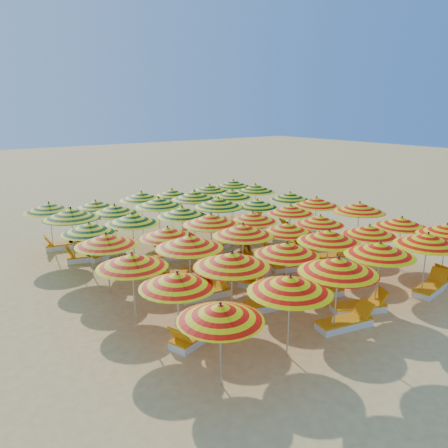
# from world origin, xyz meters

# --- Properties ---
(ground) EXTENTS (120.00, 120.00, 0.00)m
(ground) POSITION_xyz_m (0.00, 0.00, 0.00)
(ground) COLOR #EBC268
(ground) RESTS_ON ground
(umbrella_0) EXTENTS (2.39, 2.39, 2.09)m
(umbrella_0) POSITION_xyz_m (-5.12, -6.26, 1.84)
(umbrella_0) COLOR silver
(umbrella_0) RESTS_ON ground
(umbrella_1) EXTENTS (2.16, 2.16, 2.27)m
(umbrella_1) POSITION_xyz_m (-3.01, -6.29, 2.00)
(umbrella_1) COLOR silver
(umbrella_1) RESTS_ON ground
(umbrella_2) EXTENTS (2.50, 2.50, 2.35)m
(umbrella_2) POSITION_xyz_m (-1.16, -6.27, 2.07)
(umbrella_2) COLOR silver
(umbrella_2) RESTS_ON ground
(umbrella_3) EXTENTS (2.83, 2.83, 2.29)m
(umbrella_3) POSITION_xyz_m (1.14, -6.00, 2.01)
(umbrella_3) COLOR silver
(umbrella_3) RESTS_ON ground
(umbrella_4) EXTENTS (2.57, 2.57, 2.29)m
(umbrella_4) POSITION_xyz_m (3.28, -6.35, 2.02)
(umbrella_4) COLOR silver
(umbrella_4) RESTS_ON ground
(umbrella_5) EXTENTS (2.16, 2.16, 2.23)m
(umbrella_5) POSITION_xyz_m (5.21, -6.01, 1.96)
(umbrella_5) COLOR silver
(umbrella_5) RESTS_ON ground
(umbrella_6) EXTENTS (2.13, 2.13, 2.16)m
(umbrella_6) POSITION_xyz_m (-4.99, -4.19, 1.90)
(umbrella_6) COLOR silver
(umbrella_6) RESTS_ON ground
(umbrella_7) EXTENTS (2.70, 2.70, 2.35)m
(umbrella_7) POSITION_xyz_m (-3.19, -4.17, 2.07)
(umbrella_7) COLOR silver
(umbrella_7) RESTS_ON ground
(umbrella_8) EXTENTS (2.25, 2.25, 2.19)m
(umbrella_8) POSITION_xyz_m (-0.92, -4.07, 1.92)
(umbrella_8) COLOR silver
(umbrella_8) RESTS_ON ground
(umbrella_9) EXTENTS (2.51, 2.51, 2.28)m
(umbrella_9) POSITION_xyz_m (0.99, -4.12, 2.01)
(umbrella_9) COLOR silver
(umbrella_9) RESTS_ON ground
(umbrella_10) EXTENTS (2.47, 2.47, 2.11)m
(umbrella_10) POSITION_xyz_m (3.18, -4.18, 1.86)
(umbrella_10) COLOR silver
(umbrella_10) RESTS_ON ground
(umbrella_11) EXTENTS (2.66, 2.66, 2.15)m
(umbrella_11) POSITION_xyz_m (5.07, -4.30, 1.90)
(umbrella_11) COLOR silver
(umbrella_11) RESTS_ON ground
(umbrella_12) EXTENTS (2.38, 2.38, 2.22)m
(umbrella_12) POSITION_xyz_m (-5.35, -2.25, 1.95)
(umbrella_12) COLOR silver
(umbrella_12) RESTS_ON ground
(umbrella_13) EXTENTS (2.64, 2.64, 2.35)m
(umbrella_13) POSITION_xyz_m (-3.25, -2.02, 2.07)
(umbrella_13) COLOR silver
(umbrella_13) RESTS_ON ground
(umbrella_14) EXTENTS (2.48, 2.48, 2.32)m
(umbrella_14) POSITION_xyz_m (-0.93, -1.88, 2.04)
(umbrella_14) COLOR silver
(umbrella_14) RESTS_ON ground
(umbrella_15) EXTENTS (2.44, 2.44, 2.10)m
(umbrella_15) POSITION_xyz_m (1.01, -2.13, 1.85)
(umbrella_15) COLOR silver
(umbrella_15) RESTS_ON ground
(umbrella_16) EXTENTS (2.42, 2.42, 2.07)m
(umbrella_16) POSITION_xyz_m (3.02, -1.98, 1.82)
(umbrella_16) COLOR silver
(umbrella_16) RESTS_ON ground
(umbrella_17) EXTENTS (2.37, 2.37, 2.35)m
(umbrella_17) POSITION_xyz_m (5.31, -2.14, 2.07)
(umbrella_17) COLOR silver
(umbrella_17) RESTS_ON ground
(umbrella_18) EXTENTS (2.54, 2.54, 2.22)m
(umbrella_18) POSITION_xyz_m (-5.16, 0.15, 1.95)
(umbrella_18) COLOR silver
(umbrella_18) RESTS_ON ground
(umbrella_19) EXTENTS (2.53, 2.53, 2.14)m
(umbrella_19) POSITION_xyz_m (-2.95, -0.09, 1.88)
(umbrella_19) COLOR silver
(umbrella_19) RESTS_ON ground
(umbrella_20) EXTENTS (2.79, 2.79, 2.35)m
(umbrella_20) POSITION_xyz_m (-1.02, -0.05, 2.07)
(umbrella_20) COLOR silver
(umbrella_20) RESTS_ON ground
(umbrella_21) EXTENTS (2.05, 2.05, 2.15)m
(umbrella_21) POSITION_xyz_m (0.99, -0.14, 1.89)
(umbrella_21) COLOR silver
(umbrella_21) RESTS_ON ground
(umbrella_22) EXTENTS (2.58, 2.58, 2.16)m
(umbrella_22) POSITION_xyz_m (3.18, -0.13, 1.90)
(umbrella_22) COLOR silver
(umbrella_22) RESTS_ON ground
(umbrella_23) EXTENTS (2.74, 2.74, 2.26)m
(umbrella_23) POSITION_xyz_m (4.98, -0.01, 1.99)
(umbrella_23) COLOR silver
(umbrella_23) RESTS_ON ground
(umbrella_24) EXTENTS (2.58, 2.58, 2.17)m
(umbrella_24) POSITION_xyz_m (-5.04, 2.07, 1.91)
(umbrella_24) COLOR silver
(umbrella_24) RESTS_ON ground
(umbrella_25) EXTENTS (2.65, 2.65, 2.24)m
(umbrella_25) POSITION_xyz_m (-3.25, 2.21, 1.97)
(umbrella_25) COLOR silver
(umbrella_25) RESTS_ON ground
(umbrella_26) EXTENTS (2.49, 2.49, 2.23)m
(umbrella_26) POSITION_xyz_m (-1.01, 2.11, 1.96)
(umbrella_26) COLOR silver
(umbrella_26) RESTS_ON ground
(umbrella_27) EXTENTS (2.77, 2.77, 2.41)m
(umbrella_27) POSITION_xyz_m (0.87, 2.08, 2.12)
(umbrella_27) COLOR silver
(umbrella_27) RESTS_ON ground
(umbrella_28) EXTENTS (2.38, 2.38, 2.08)m
(umbrella_28) POSITION_xyz_m (3.02, 1.92, 1.83)
(umbrella_28) COLOR silver
(umbrella_28) RESTS_ON ground
(umbrella_29) EXTENTS (2.10, 2.10, 2.15)m
(umbrella_29) POSITION_xyz_m (5.29, 2.01, 1.89)
(umbrella_29) COLOR silver
(umbrella_29) RESTS_ON ground
(umbrella_30) EXTENTS (2.76, 2.76, 2.39)m
(umbrella_30) POSITION_xyz_m (-5.09, 3.98, 2.10)
(umbrella_30) COLOR silver
(umbrella_30) RESTS_ON ground
(umbrella_31) EXTENTS (2.36, 2.36, 2.28)m
(umbrella_31) POSITION_xyz_m (-3.23, 3.99, 2.01)
(umbrella_31) COLOR silver
(umbrella_31) RESTS_ON ground
(umbrella_32) EXTENTS (2.89, 2.89, 2.31)m
(umbrella_32) POSITION_xyz_m (-1.04, 4.11, 2.04)
(umbrella_32) COLOR silver
(umbrella_32) RESTS_ON ground
(umbrella_33) EXTENTS (2.61, 2.61, 2.40)m
(umbrella_33) POSITION_xyz_m (0.92, 4.17, 2.11)
(umbrella_33) COLOR silver
(umbrella_33) RESTS_ON ground
(umbrella_34) EXTENTS (2.56, 2.56, 2.19)m
(umbrella_34) POSITION_xyz_m (3.18, 4.08, 1.93)
(umbrella_34) COLOR silver
(umbrella_34) RESTS_ON ground
(umbrella_35) EXTENTS (2.85, 2.85, 2.28)m
(umbrella_35) POSITION_xyz_m (4.95, 4.31, 2.01)
(umbrella_35) COLOR silver
(umbrella_35) RESTS_ON ground
(umbrella_36) EXTENTS (2.23, 2.23, 2.27)m
(umbrella_36) POSITION_xyz_m (-5.35, 6.15, 2.00)
(umbrella_36) COLOR silver
(umbrella_36) RESTS_ON ground
(umbrella_37) EXTENTS (2.15, 2.15, 2.08)m
(umbrella_37) POSITION_xyz_m (-3.23, 6.24, 1.83)
(umbrella_37) COLOR silver
(umbrella_37) RESTS_ON ground
(umbrella_38) EXTENTS (2.81, 2.81, 2.27)m
(umbrella_38) POSITION_xyz_m (-0.96, 6.06, 2.00)
(umbrella_38) COLOR silver
(umbrella_38) RESTS_ON ground
(umbrella_39) EXTENTS (2.30, 2.30, 2.18)m
(umbrella_39) POSITION_xyz_m (0.85, 6.20, 1.92)
(umbrella_39) COLOR silver
(umbrella_39) RESTS_ON ground
(umbrella_40) EXTENTS (2.46, 2.46, 2.17)m
(umbrella_40) POSITION_xyz_m (3.27, 6.25, 1.91)
(umbrella_40) COLOR silver
(umbrella_40) RESTS_ON ground
(umbrella_41) EXTENTS (2.67, 2.67, 2.26)m
(umbrella_41) POSITION_xyz_m (4.95, 6.27, 1.99)
(umbrella_41) COLOR silver
(umbrella_41) RESTS_ON ground
(lounger_0) EXTENTS (1.82, 0.94, 0.69)m
(lounger_0) POSITION_xyz_m (-0.56, -6.20, 0.15)
(lounger_0) COLOR white
(lounger_0) RESTS_ON ground
(lounger_1) EXTENTS (1.82, 1.24, 0.69)m
(lounger_1) POSITION_xyz_m (0.64, -5.81, 0.15)
(lounger_1) COLOR white
(lounger_1) RESTS_ON ground
(lounger_2) EXTENTS (1.80, 0.82, 0.69)m
(lounger_2) POSITION_xyz_m (3.88, -6.35, 0.15)
(lounger_2) COLOR white
(lounger_2) RESTS_ON ground
(lounger_4) EXTENTS (1.83, 1.09, 0.69)m
(lounger_4) POSITION_xyz_m (-4.49, -4.24, 0.15)
(lounger_4) COLOR white
(lounger_4) RESTS_ON ground
(lounger_5) EXTENTS (1.83, 1.06, 0.69)m
(lounger_5) POSITION_xyz_m (-1.42, -3.96, 0.15)
(lounger_5) COLOR white
(lounger_5) RESTS_ON ground
(lounger_6) EXTENTS (1.83, 1.07, 0.69)m
(lounger_6) POSITION_xyz_m (0.40, -4.26, 0.15)
(lounger_6) COLOR white
(lounger_6) RESTS_ON ground
(lounger_7) EXTENTS (1.81, 0.87, 0.69)m
(lounger_7) POSITION_xyz_m (-2.65, -2.03, 0.15)
(lounger_7) COLOR white
(lounger_7) RESTS_ON ground
(lounger_8) EXTENTS (1.82, 1.25, 0.69)m
(lounger_8) POSITION_xyz_m (-0.42, -1.96, 0.15)
(lounger_8) COLOR white
(lounger_8) RESTS_ON ground
(lounger_9) EXTENTS (1.83, 1.08, 0.69)m
(lounger_9) POSITION_xyz_m (1.61, -1.95, 0.15)
(lounger_9) COLOR white
(lounger_9) RESTS_ON ground
(lounger_10) EXTENTS (1.82, 1.17, 0.69)m
(lounger_10) POSITION_xyz_m (3.52, -2.09, 0.15)
(lounger_10) COLOR white
(lounger_10) RESTS_ON ground
(lounger_11) EXTENTS (1.74, 0.60, 0.69)m
(lounger_11) POSITION_xyz_m (-2.45, -0.02, 0.15)
(lounger_11) COLOR white
(lounger_11) RESTS_ON ground
(lounger_12) EXTENTS (1.81, 0.92, 0.69)m
(lounger_12) POSITION_xyz_m (1.49, 0.11, 0.15)
(lounger_12) COLOR white
(lounger_12) RESTS_ON ground
(lounger_13) EXTENTS (1.82, 1.02, 0.69)m
(lounger_13) POSITION_xyz_m (2.59, -0.11, 0.15)
(lounger_13) COLOR white
(lounger_13) RESTS_ON ground
(lounger_14) EXTENTS (1.77, 0.71, 0.69)m
(lounger_14) POSITION_xyz_m (4.38, 0.03, 0.15)
(lounger_14) COLOR white
(lounger_14) RESTS_ON ground
(lounger_15) EXTENTS (1.83, 1.08, 0.69)m
(lounger_15) POSITION_xyz_m (-1.52, 1.99, 0.15)
(lounger_15) COLOR white
(lounger_15) RESTS_ON ground
(lounger_16) EXTENTS (1.82, 1.19, 0.69)m
(lounger_16) POSITION_xyz_m (1.46, 2.22, 0.15)
(lounger_16) COLOR white
(lounger_16) RESTS_ON ground
(lounger_17) EXTENTS (1.82, 1.25, 0.69)m
(lounger_17) POSITION_xyz_m (2.43, 2.19, 0.15)
(lounger_17) COLOR white
(lounger_17) RESTS_ON ground
(lounger_18) EXTENTS (1.81, 0.87, 0.69)m
(lounger_18) POSITION_xyz_m (5.79, 2.07, 0.15)
(lounger_18) COLOR white
(lounger_18) RESTS_ON ground
(lounger_19) EXTENTS (1.83, 1.09, 0.69)m
(lounger_19) POSITION_xyz_m (-4.59, 3.97, 0.15)
(lounger_19) COLOR white
(lounger_19) RESTS_ON ground
(lounger_20) EXTENTS (1.83, 1.11, 0.69)m
(lounger_20) POSITION_xyz_m (-3.74, 3.96, 0.15)
(lounger_20) COLOR white
(lounger_20) RESTS_ON ground
(lounger_21) EXTENTS (1.82, 1.25, 0.69)m
(lounger_21) POSITION_xyz_m (-0.45, 4.26, 0.15)
(lounger_21) COLOR white
(lounger_21) RESTS_ON ground
(lounger_22) EXTENTS (1.82, 1.02, 0.69)m
(lounger_22) POSITION_xyz_m (3.68, 4.02, 0.15)
(lounger_22) COLOR white
(lounger_22) RESTS_ON ground
(lounger_23) EXTENTS (1.77, 0.70, 0.69)m
(lounger_23) POSITION_xyz_m (4.45, 4.36, 0.15)
(lounger_23) COLOR white
(lounger_23) RESTS_ON ground
(lounger_24) EXTENTS (1.80, 0.83, 0.69)m
(lounger_24) POSITION_xyz_m (-4.85, 6.25, 0.15)
(lounger_24) COLOR white
(lounger_24) RESTS_ON ground
(lounger_25) EXTENTS (1.82, 1.01, 0.69)m
(lounger_25) POSITION_xyz_m (-3.83, 6.10, 0.15)
(lounger_25) COLOR white
(lounger_25) RESTS_ON ground
(beachgoer_b) EXTENTS (0.87, 0.89, 1.45)m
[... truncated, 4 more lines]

